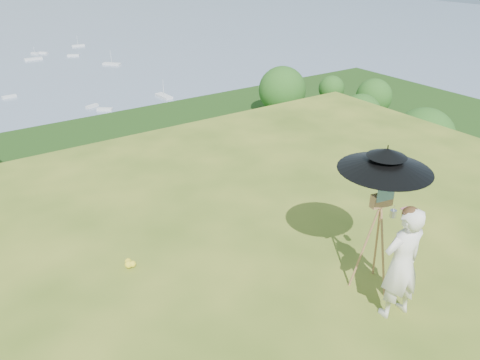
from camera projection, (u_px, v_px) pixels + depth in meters
ground at (328, 263)px, 7.32m from camera, size 14.00×14.00×0.00m
forest_slope at (57, 324)px, 46.25m from camera, size 140.00×56.00×22.00m
shoreline_tier at (1, 214)px, 79.06m from camera, size 170.00×28.00×8.00m
slope_trees at (28, 200)px, 39.99m from camera, size 110.00×50.00×6.00m
wildflowers at (318, 252)px, 7.48m from camera, size 10.00×10.50×0.12m
painter at (402, 263)px, 5.97m from camera, size 0.65×0.49×1.63m
field_easel at (376, 237)px, 6.49m from camera, size 0.73×0.73×1.64m
sun_umbrella at (384, 175)px, 6.09m from camera, size 1.29×1.29×0.84m
painter_cap at (411, 211)px, 5.62m from camera, size 0.24×0.27×0.10m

